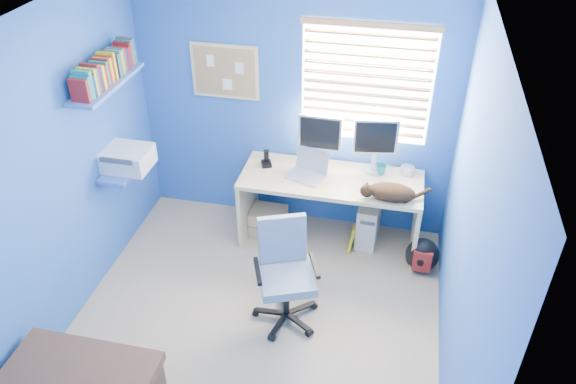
% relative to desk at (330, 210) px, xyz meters
% --- Properties ---
extents(floor, '(3.00, 3.20, 0.00)m').
position_rel_desk_xyz_m(floor, '(-0.43, -1.26, -0.37)').
color(floor, tan).
rests_on(floor, ground).
extents(ceiling, '(3.00, 3.20, 0.00)m').
position_rel_desk_xyz_m(ceiling, '(-0.43, -1.26, 2.13)').
color(ceiling, white).
rests_on(ceiling, wall_back).
extents(wall_back, '(3.00, 0.01, 2.50)m').
position_rel_desk_xyz_m(wall_back, '(-0.43, 0.34, 0.88)').
color(wall_back, blue).
rests_on(wall_back, ground).
extents(wall_left, '(0.01, 3.20, 2.50)m').
position_rel_desk_xyz_m(wall_left, '(-1.93, -1.26, 0.88)').
color(wall_left, blue).
rests_on(wall_left, ground).
extents(wall_right, '(0.01, 3.20, 2.50)m').
position_rel_desk_xyz_m(wall_right, '(1.07, -1.26, 0.88)').
color(wall_right, blue).
rests_on(wall_right, ground).
extents(desk, '(1.67, 0.65, 0.74)m').
position_rel_desk_xyz_m(desk, '(0.00, 0.00, 0.00)').
color(desk, '#D4B481').
rests_on(desk, floor).
extents(laptop, '(0.40, 0.35, 0.22)m').
position_rel_desk_xyz_m(laptop, '(-0.23, -0.03, 0.48)').
color(laptop, silver).
rests_on(laptop, desk).
extents(monitor_left, '(0.40, 0.13, 0.54)m').
position_rel_desk_xyz_m(monitor_left, '(-0.15, 0.17, 0.64)').
color(monitor_left, silver).
rests_on(monitor_left, desk).
extents(monitor_right, '(0.41, 0.19, 0.54)m').
position_rel_desk_xyz_m(monitor_right, '(0.36, 0.21, 0.64)').
color(monitor_right, silver).
rests_on(monitor_right, desk).
extents(phone, '(0.13, 0.14, 0.17)m').
position_rel_desk_xyz_m(phone, '(-0.64, 0.09, 0.45)').
color(phone, black).
rests_on(phone, desk).
extents(mug, '(0.10, 0.09, 0.10)m').
position_rel_desk_xyz_m(mug, '(0.44, 0.17, 0.42)').
color(mug, '#197779').
rests_on(mug, desk).
extents(cd_spindle, '(0.13, 0.13, 0.07)m').
position_rel_desk_xyz_m(cd_spindle, '(0.68, 0.23, 0.41)').
color(cd_spindle, silver).
rests_on(cd_spindle, desk).
extents(cat, '(0.44, 0.29, 0.15)m').
position_rel_desk_xyz_m(cat, '(0.56, -0.22, 0.44)').
color(cat, black).
rests_on(cat, desk).
extents(tower_pc, '(0.21, 0.45, 0.45)m').
position_rel_desk_xyz_m(tower_pc, '(0.37, 0.12, -0.14)').
color(tower_pc, beige).
rests_on(tower_pc, floor).
extents(drawer_boxes, '(0.35, 0.28, 0.27)m').
position_rel_desk_xyz_m(drawer_boxes, '(-0.62, 0.01, -0.23)').
color(drawer_boxes, tan).
rests_on(drawer_boxes, floor).
extents(yellow_book, '(0.03, 0.17, 0.24)m').
position_rel_desk_xyz_m(yellow_book, '(0.23, -0.08, -0.25)').
color(yellow_book, yellow).
rests_on(yellow_book, floor).
extents(backpack, '(0.32, 0.25, 0.36)m').
position_rel_desk_xyz_m(backpack, '(0.90, -0.24, -0.19)').
color(backpack, black).
rests_on(backpack, floor).
extents(office_chair, '(0.68, 0.68, 0.90)m').
position_rel_desk_xyz_m(office_chair, '(-0.20, -1.05, -0.03)').
color(office_chair, black).
rests_on(office_chair, floor).
extents(window_blinds, '(1.15, 0.05, 1.10)m').
position_rel_desk_xyz_m(window_blinds, '(0.22, 0.31, 1.18)').
color(window_blinds, white).
rests_on(window_blinds, ground).
extents(corkboard, '(0.64, 0.02, 0.52)m').
position_rel_desk_xyz_m(corkboard, '(-1.08, 0.33, 1.18)').
color(corkboard, '#D4B481').
rests_on(corkboard, ground).
extents(wall_shelves, '(0.42, 0.90, 1.05)m').
position_rel_desk_xyz_m(wall_shelves, '(-1.78, -0.51, 1.06)').
color(wall_shelves, '#466AC4').
rests_on(wall_shelves, ground).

